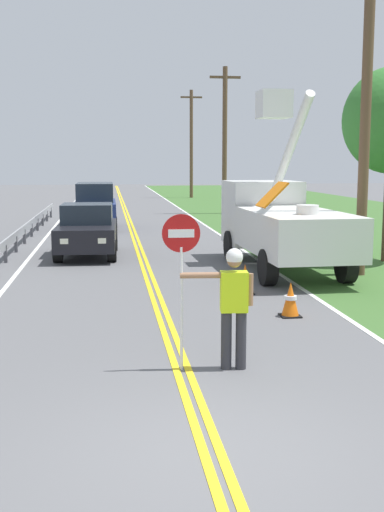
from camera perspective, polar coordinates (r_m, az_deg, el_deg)
The scene contains 16 objects.
ground_plane at distance 7.19m, azimuth 1.75°, elevation -17.00°, with size 160.00×160.00×0.00m, color #5B5B5E.
centerline_yellow_left at distance 26.60m, azimuth -5.33°, elevation 1.75°, with size 0.11×110.00×0.01m, color yellow.
centerline_yellow_right at distance 26.61m, azimuth -4.95°, elevation 1.76°, with size 0.11×110.00×0.01m, color yellow.
edge_line_right at distance 26.99m, azimuth 2.52°, elevation 1.88°, with size 0.12×110.00×0.01m, color silver.
edge_line_left at distance 26.71m, azimuth -12.88°, elevation 1.60°, with size 0.12×110.00×0.01m, color silver.
flagger_worker at distance 9.51m, azimuth 3.69°, elevation -3.98°, with size 1.09×0.27×1.83m.
stop_sign_paddle at distance 9.33m, azimuth -0.97°, elevation -0.06°, with size 0.56×0.04×2.33m.
utility_bucket_truck at distance 18.72m, azimuth 7.75°, elevation 3.20°, with size 2.67×6.86×5.13m.
oncoming_sedan_nearest at distance 21.23m, azimuth -9.30°, elevation 2.24°, with size 2.01×4.15×1.70m.
oncoming_suv_second at distance 29.73m, azimuth -8.59°, elevation 4.44°, with size 1.93×4.61×2.10m.
utility_pole_near at distance 17.93m, azimuth 15.16°, elevation 11.56°, with size 1.80×0.28×7.94m.
utility_pole_mid at distance 38.11m, azimuth 2.93°, elevation 10.44°, with size 1.80×0.28×8.47m.
utility_pole_far at distance 54.64m, azimuth -0.06°, elevation 10.09°, with size 1.80×0.28×8.94m.
traffic_cone_lead at distance 12.99m, azimuth 8.74°, elevation -3.89°, with size 0.40×0.40×0.70m.
traffic_cone_mid at distance 15.08m, azimuth 4.74°, elevation -2.10°, with size 0.40×0.40×0.70m.
guardrail_left_shoulder at distance 21.50m, azimuth -15.82°, elevation 1.26°, with size 0.10×32.00×0.71m.
Camera 1 is at (-1.05, -6.41, 3.09)m, focal length 44.99 mm.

